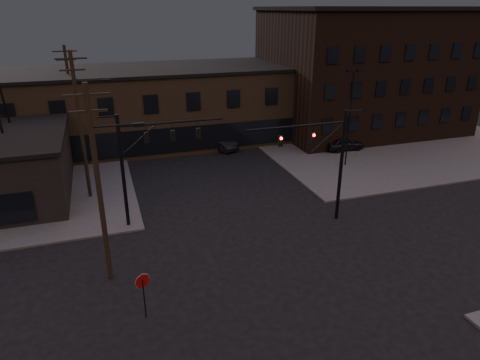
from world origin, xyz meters
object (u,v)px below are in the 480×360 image
object	(u,v)px
traffic_signal_far	(141,157)
parked_car_lot_a	(344,144)
stop_sign	(143,286)
traffic_signal_near	(327,156)
car_crossing	(219,141)
parked_car_lot_b	(362,125)

from	to	relation	value
traffic_signal_far	parked_car_lot_a	xyz separation A→B (m)	(21.99, 10.06, -4.14)
stop_sign	parked_car_lot_a	size ratio (longest dim) A/B	0.59
traffic_signal_near	stop_sign	xyz separation A→B (m)	(-13.36, -6.49, -3.09)
traffic_signal_near	traffic_signal_far	size ratio (longest dim) A/B	1.00
traffic_signal_near	car_crossing	xyz separation A→B (m)	(-2.46, 18.79, -4.10)
traffic_signal_near	car_crossing	world-z (taller)	traffic_signal_near
parked_car_lot_a	parked_car_lot_b	world-z (taller)	parked_car_lot_a
car_crossing	parked_car_lot_a	bearing A→B (deg)	-42.59
parked_car_lot_b	car_crossing	xyz separation A→B (m)	(-18.73, -1.07, -0.01)
parked_car_lot_b	traffic_signal_near	bearing A→B (deg)	145.57
stop_sign	parked_car_lot_b	xyz separation A→B (m)	(29.62, 26.34, -1.00)
stop_sign	parked_car_lot_b	world-z (taller)	stop_sign
traffic_signal_near	parked_car_lot_b	bearing A→B (deg)	50.67
traffic_signal_near	parked_car_lot_a	distance (m)	17.28
parked_car_lot_a	car_crossing	xyz separation A→B (m)	(-12.37, 5.23, -0.04)
parked_car_lot_b	stop_sign	bearing A→B (deg)	136.54
traffic_signal_far	parked_car_lot_a	bearing A→B (deg)	24.59
traffic_signal_near	traffic_signal_far	world-z (taller)	same
traffic_signal_near	car_crossing	size ratio (longest dim) A/B	1.59
traffic_signal_far	parked_car_lot_a	world-z (taller)	traffic_signal_far
traffic_signal_near	stop_sign	bearing A→B (deg)	-154.10
traffic_signal_far	car_crossing	size ratio (longest dim) A/B	1.59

